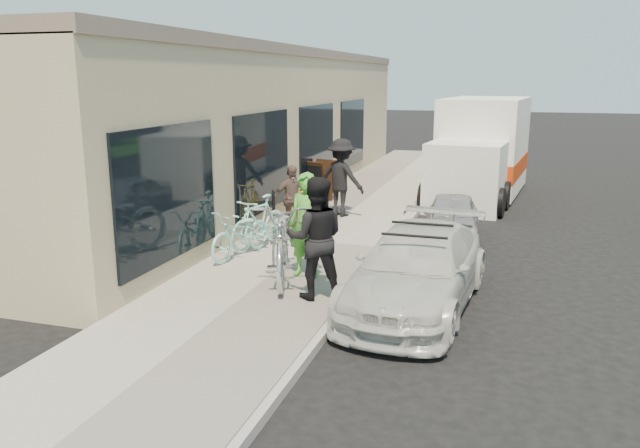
# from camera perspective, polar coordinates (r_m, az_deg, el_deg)

# --- Properties ---
(ground) EXTENTS (120.00, 120.00, 0.00)m
(ground) POSITION_cam_1_polar(r_m,az_deg,el_deg) (9.62, 5.20, -7.73)
(ground) COLOR black
(ground) RESTS_ON ground
(sidewalk) EXTENTS (3.00, 34.00, 0.15)m
(sidewalk) POSITION_cam_1_polar(r_m,az_deg,el_deg) (12.85, -0.68, -1.92)
(sidewalk) COLOR #9F998F
(sidewalk) RESTS_ON ground
(curb) EXTENTS (0.12, 34.00, 0.13)m
(curb) POSITION_cam_1_polar(r_m,az_deg,el_deg) (12.48, 6.11, -2.51)
(curb) COLOR #A59D96
(curb) RESTS_ON ground
(storefront) EXTENTS (3.60, 20.00, 4.22)m
(storefront) POSITION_cam_1_polar(r_m,az_deg,el_deg) (18.27, -5.61, 9.05)
(storefront) COLOR tan
(storefront) RESTS_ON ground
(bike_rack) EXTENTS (0.29, 0.63, 0.94)m
(bike_rack) POSITION_cam_1_polar(r_m,az_deg,el_deg) (13.17, -4.26, 1.30)
(bike_rack) COLOR black
(bike_rack) RESTS_ON sidewalk
(sandwich_board) EXTENTS (0.84, 0.84, 1.09)m
(sandwich_board) POSITION_cam_1_polar(r_m,az_deg,el_deg) (17.03, -0.05, 4.02)
(sandwich_board) COLOR black
(sandwich_board) RESTS_ON sidewalk
(sedan_white) EXTENTS (2.03, 4.27, 1.24)m
(sedan_white) POSITION_cam_1_polar(r_m,az_deg,el_deg) (9.60, 8.89, -4.10)
(sedan_white) COLOR silver
(sedan_white) RESTS_ON ground
(sedan_silver) EXTENTS (1.34, 2.94, 0.98)m
(sedan_silver) POSITION_cam_1_polar(r_m,az_deg,el_deg) (13.79, 11.96, 0.61)
(sedan_silver) COLOR #A3A3A9
(sedan_silver) RESTS_ON ground
(moving_truck) EXTENTS (2.75, 5.99, 2.85)m
(moving_truck) POSITION_cam_1_polar(r_m,az_deg,el_deg) (19.00, 14.49, 6.26)
(moving_truck) COLOR white
(moving_truck) RESTS_ON ground
(tandem_bike) EXTENTS (1.69, 2.73, 1.35)m
(tandem_bike) POSITION_cam_1_polar(r_m,az_deg,el_deg) (10.41, -3.42, -1.30)
(tandem_bike) COLOR silver
(tandem_bike) RESTS_ON sidewalk
(woman_rider) EXTENTS (0.70, 0.51, 1.77)m
(woman_rider) POSITION_cam_1_polar(r_m,az_deg,el_deg) (10.39, -1.26, -0.12)
(woman_rider) COLOR green
(woman_rider) RESTS_ON sidewalk
(man_standing) EXTENTS (1.08, 0.96, 1.87)m
(man_standing) POSITION_cam_1_polar(r_m,az_deg,el_deg) (9.37, -0.40, -1.30)
(man_standing) COLOR black
(man_standing) RESTS_ON sidewalk
(cruiser_bike_a) EXTENTS (0.89, 1.77, 1.03)m
(cruiser_bike_a) POSITION_cam_1_polar(r_m,az_deg,el_deg) (12.33, -5.62, 0.18)
(cruiser_bike_a) COLOR #9AE7DD
(cruiser_bike_a) RESTS_ON sidewalk
(cruiser_bike_b) EXTENTS (0.95, 1.82, 0.91)m
(cruiser_bike_b) POSITION_cam_1_polar(r_m,az_deg,el_deg) (11.75, -7.22, -0.82)
(cruiser_bike_b) COLOR #9AE7DD
(cruiser_bike_b) RESTS_ON sidewalk
(cruiser_bike_c) EXTENTS (0.60, 1.54, 0.90)m
(cruiser_bike_c) POSITION_cam_1_polar(r_m,az_deg,el_deg) (14.56, -1.44, 2.00)
(cruiser_bike_c) COLOR yellow
(cruiser_bike_c) RESTS_ON sidewalk
(bystander_a) EXTENTS (1.37, 1.05, 1.87)m
(bystander_a) POSITION_cam_1_polar(r_m,az_deg,el_deg) (15.08, 1.96, 4.26)
(bystander_a) COLOR black
(bystander_a) RESTS_ON sidewalk
(bystander_b) EXTENTS (0.88, 0.85, 1.48)m
(bystander_b) POSITION_cam_1_polar(r_m,az_deg,el_deg) (13.46, -2.62, 2.31)
(bystander_b) COLOR brown
(bystander_b) RESTS_ON sidewalk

